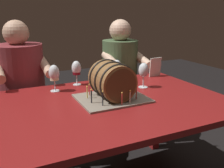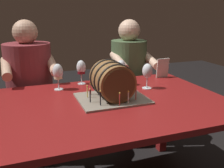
{
  "view_description": "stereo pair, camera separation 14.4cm",
  "coord_description": "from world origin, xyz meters",
  "px_view_note": "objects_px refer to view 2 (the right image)",
  "views": [
    {
      "loc": [
        -0.63,
        -1.33,
        1.26
      ],
      "look_at": [
        0.02,
        0.03,
        0.82
      ],
      "focal_mm": 40.53,
      "sensor_mm": 36.0,
      "label": 1
    },
    {
      "loc": [
        -0.5,
        -1.38,
        1.26
      ],
      "look_at": [
        0.02,
        0.03,
        0.82
      ],
      "focal_mm": 40.53,
      "sensor_mm": 36.0,
      "label": 2
    }
  ],
  "objects_px": {
    "dining_table": "(111,115)",
    "person_seated_right": "(128,88)",
    "wine_glass_amber": "(121,69)",
    "wine_glass_white": "(58,73)",
    "wine_glass_empty": "(147,71)",
    "wine_glass_red": "(81,68)",
    "barrel_cake": "(112,82)",
    "menu_card": "(163,68)",
    "person_seated_left": "(31,95)"
  },
  "relations": [
    {
      "from": "wine_glass_amber",
      "to": "person_seated_left",
      "type": "relative_size",
      "value": 0.16
    },
    {
      "from": "wine_glass_amber",
      "to": "dining_table",
      "type": "bearing_deg",
      "value": -121.93
    },
    {
      "from": "person_seated_left",
      "to": "barrel_cake",
      "type": "bearing_deg",
      "value": -57.43
    },
    {
      "from": "dining_table",
      "to": "wine_glass_empty",
      "type": "height_order",
      "value": "wine_glass_empty"
    },
    {
      "from": "wine_glass_amber",
      "to": "wine_glass_white",
      "type": "bearing_deg",
      "value": 174.73
    },
    {
      "from": "dining_table",
      "to": "person_seated_right",
      "type": "distance_m",
      "value": 0.88
    },
    {
      "from": "wine_glass_red",
      "to": "menu_card",
      "type": "xyz_separation_m",
      "value": [
        0.68,
        -0.04,
        -0.04
      ]
    },
    {
      "from": "wine_glass_red",
      "to": "person_seated_left",
      "type": "xyz_separation_m",
      "value": [
        -0.37,
        0.32,
        -0.27
      ]
    },
    {
      "from": "wine_glass_empty",
      "to": "person_seated_left",
      "type": "bearing_deg",
      "value": 142.85
    },
    {
      "from": "dining_table",
      "to": "wine_glass_amber",
      "type": "bearing_deg",
      "value": 58.07
    },
    {
      "from": "menu_card",
      "to": "person_seated_right",
      "type": "relative_size",
      "value": 0.13
    },
    {
      "from": "wine_glass_empty",
      "to": "wine_glass_amber",
      "type": "bearing_deg",
      "value": 134.59
    },
    {
      "from": "dining_table",
      "to": "wine_glass_amber",
      "type": "distance_m",
      "value": 0.42
    },
    {
      "from": "barrel_cake",
      "to": "menu_card",
      "type": "relative_size",
      "value": 2.63
    },
    {
      "from": "dining_table",
      "to": "barrel_cake",
      "type": "bearing_deg",
      "value": 57.78
    },
    {
      "from": "person_seated_left",
      "to": "wine_glass_red",
      "type": "bearing_deg",
      "value": -41.01
    },
    {
      "from": "wine_glass_red",
      "to": "person_seated_left",
      "type": "relative_size",
      "value": 0.15
    },
    {
      "from": "wine_glass_amber",
      "to": "menu_card",
      "type": "relative_size",
      "value": 1.19
    },
    {
      "from": "person_seated_left",
      "to": "wine_glass_empty",
      "type": "bearing_deg",
      "value": -37.15
    },
    {
      "from": "wine_glass_amber",
      "to": "menu_card",
      "type": "bearing_deg",
      "value": 12.48
    },
    {
      "from": "person_seated_left",
      "to": "wine_glass_white",
      "type": "bearing_deg",
      "value": -65.94
    },
    {
      "from": "menu_card",
      "to": "person_seated_left",
      "type": "relative_size",
      "value": 0.13
    },
    {
      "from": "wine_glass_empty",
      "to": "person_seated_right",
      "type": "relative_size",
      "value": 0.15
    },
    {
      "from": "wine_glass_white",
      "to": "person_seated_left",
      "type": "distance_m",
      "value": 0.52
    },
    {
      "from": "wine_glass_amber",
      "to": "wine_glass_white",
      "type": "height_order",
      "value": "wine_glass_amber"
    },
    {
      "from": "wine_glass_empty",
      "to": "person_seated_right",
      "type": "height_order",
      "value": "person_seated_right"
    },
    {
      "from": "menu_card",
      "to": "person_seated_right",
      "type": "bearing_deg",
      "value": 110.92
    },
    {
      "from": "person_seated_left",
      "to": "person_seated_right",
      "type": "xyz_separation_m",
      "value": [
        0.9,
        -0.0,
        -0.03
      ]
    },
    {
      "from": "person_seated_right",
      "to": "wine_glass_amber",
      "type": "bearing_deg",
      "value": -120.05
    },
    {
      "from": "dining_table",
      "to": "wine_glass_empty",
      "type": "bearing_deg",
      "value": 25.93
    },
    {
      "from": "wine_glass_white",
      "to": "person_seated_right",
      "type": "bearing_deg",
      "value": 29.48
    },
    {
      "from": "wine_glass_red",
      "to": "person_seated_right",
      "type": "bearing_deg",
      "value": 30.99
    },
    {
      "from": "dining_table",
      "to": "person_seated_right",
      "type": "xyz_separation_m",
      "value": [
        0.45,
        0.75,
        -0.08
      ]
    },
    {
      "from": "wine_glass_empty",
      "to": "person_seated_left",
      "type": "xyz_separation_m",
      "value": [
        -0.78,
        0.59,
        -0.27
      ]
    },
    {
      "from": "wine_glass_amber",
      "to": "wine_glass_red",
      "type": "xyz_separation_m",
      "value": [
        -0.27,
        0.13,
        -0.0
      ]
    },
    {
      "from": "wine_glass_amber",
      "to": "wine_glass_red",
      "type": "bearing_deg",
      "value": 154.68
    },
    {
      "from": "barrel_cake",
      "to": "wine_glass_empty",
      "type": "xyz_separation_m",
      "value": [
        0.32,
        0.14,
        0.01
      ]
    },
    {
      "from": "menu_card",
      "to": "person_seated_left",
      "type": "distance_m",
      "value": 1.13
    },
    {
      "from": "wine_glass_red",
      "to": "wine_glass_empty",
      "type": "height_order",
      "value": "wine_glass_red"
    },
    {
      "from": "wine_glass_empty",
      "to": "barrel_cake",
      "type": "bearing_deg",
      "value": -156.7
    },
    {
      "from": "wine_glass_amber",
      "to": "person_seated_left",
      "type": "distance_m",
      "value": 0.83
    },
    {
      "from": "wine_glass_red",
      "to": "menu_card",
      "type": "bearing_deg",
      "value": -3.2
    },
    {
      "from": "barrel_cake",
      "to": "wine_glass_empty",
      "type": "bearing_deg",
      "value": 23.3
    },
    {
      "from": "wine_glass_white",
      "to": "person_seated_right",
      "type": "height_order",
      "value": "person_seated_right"
    },
    {
      "from": "barrel_cake",
      "to": "wine_glass_white",
      "type": "xyz_separation_m",
      "value": [
        -0.28,
        0.32,
        0.01
      ]
    },
    {
      "from": "wine_glass_amber",
      "to": "wine_glass_empty",
      "type": "relative_size",
      "value": 1.05
    },
    {
      "from": "wine_glass_red",
      "to": "person_seated_left",
      "type": "distance_m",
      "value": 0.56
    },
    {
      "from": "person_seated_left",
      "to": "person_seated_right",
      "type": "distance_m",
      "value": 0.9
    },
    {
      "from": "person_seated_left",
      "to": "person_seated_right",
      "type": "bearing_deg",
      "value": -0.03
    },
    {
      "from": "barrel_cake",
      "to": "person_seated_right",
      "type": "distance_m",
      "value": 0.89
    }
  ]
}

